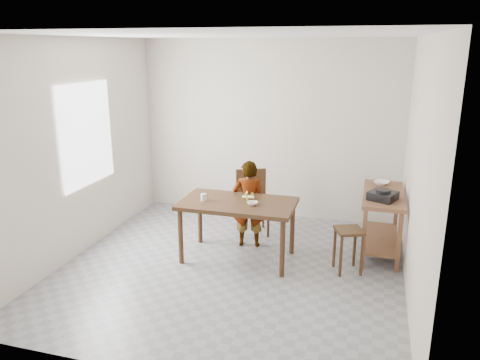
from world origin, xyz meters
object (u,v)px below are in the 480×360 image
(prep_counter, at_px, (381,223))
(child, at_px, (249,204))
(dining_table, at_px, (238,230))
(dining_chair, at_px, (253,203))
(stool, at_px, (348,250))

(prep_counter, xyz_separation_m, child, (-1.69, -0.28, 0.19))
(dining_table, relative_size, prep_counter, 1.17)
(prep_counter, bearing_deg, child, -170.66)
(dining_chair, bearing_deg, prep_counter, -29.51)
(dining_table, bearing_deg, dining_chair, 91.76)
(dining_table, xyz_separation_m, dining_chair, (-0.03, 0.86, 0.07))
(child, relative_size, stool, 2.19)
(child, xyz_separation_m, dining_chair, (-0.05, 0.44, -0.14))
(dining_table, relative_size, dining_chair, 1.56)
(stool, bearing_deg, prep_counter, 61.63)
(dining_chair, xyz_separation_m, stool, (1.38, -0.84, -0.18))
(prep_counter, relative_size, stool, 2.24)
(child, distance_m, stool, 1.42)
(child, relative_size, dining_chair, 1.31)
(child, bearing_deg, dining_table, 75.97)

